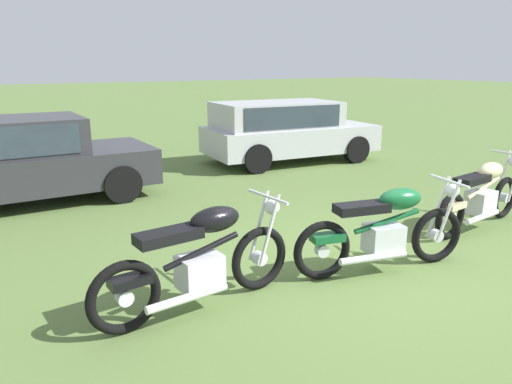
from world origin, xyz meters
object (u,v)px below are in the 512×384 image
(motorcycle_cream, at_px, (481,195))
(car_charcoal, at_px, (12,157))
(car_silver, at_px, (284,127))
(motorcycle_black, at_px, (200,260))
(motorcycle_green, at_px, (385,230))

(motorcycle_cream, xyz_separation_m, car_charcoal, (-5.41, 4.88, 0.32))
(car_silver, bearing_deg, motorcycle_black, -125.44)
(car_silver, bearing_deg, motorcycle_green, -108.86)
(motorcycle_green, relative_size, motorcycle_cream, 0.99)
(car_charcoal, relative_size, car_silver, 1.05)
(motorcycle_black, xyz_separation_m, motorcycle_cream, (4.40, -0.03, -0.01))
(motorcycle_black, relative_size, car_silver, 0.50)
(car_charcoal, xyz_separation_m, car_silver, (5.84, 0.49, 0.03))
(motorcycle_cream, relative_size, car_silver, 0.51)
(motorcycle_green, bearing_deg, motorcycle_cream, 21.62)
(motorcycle_green, xyz_separation_m, motorcycle_cream, (2.28, 0.29, -0.01))
(motorcycle_green, xyz_separation_m, car_silver, (2.70, 5.66, 0.35))
(car_silver, bearing_deg, car_charcoal, -168.54)
(car_charcoal, bearing_deg, car_silver, 6.12)
(motorcycle_green, distance_m, car_silver, 6.28)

